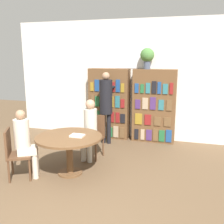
{
  "coord_description": "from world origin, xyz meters",
  "views": [
    {
      "loc": [
        1.42,
        -2.52,
        2.12
      ],
      "look_at": [
        -0.01,
        2.2,
        1.05
      ],
      "focal_mm": 42.0,
      "sensor_mm": 36.0,
      "label": 1
    }
  ],
  "objects_px": {
    "chair_left_side": "(94,134)",
    "flower_vase": "(147,56)",
    "reading_table": "(69,143)",
    "seated_reader_right": "(25,140)",
    "seated_reader_left": "(90,126)",
    "bookshelf_right": "(154,106)",
    "chair_near_camera": "(15,151)",
    "bookshelf_left": "(109,104)",
    "librarian_standing": "(106,100)"
  },
  "relations": [
    {
      "from": "chair_left_side",
      "to": "flower_vase",
      "type": "bearing_deg",
      "value": -113.9
    },
    {
      "from": "reading_table",
      "to": "seated_reader_right",
      "type": "xyz_separation_m",
      "value": [
        -0.66,
        -0.36,
        0.1
      ]
    },
    {
      "from": "seated_reader_left",
      "to": "seated_reader_right",
      "type": "xyz_separation_m",
      "value": [
        -0.76,
        -1.1,
        -0.02
      ]
    },
    {
      "from": "bookshelf_right",
      "to": "reading_table",
      "type": "xyz_separation_m",
      "value": [
        -1.18,
        -2.31,
        -0.3
      ]
    },
    {
      "from": "seated_reader_right",
      "to": "reading_table",
      "type": "bearing_deg",
      "value": 90.0
    },
    {
      "from": "chair_near_camera",
      "to": "chair_left_side",
      "type": "bearing_deg",
      "value": 117.0
    },
    {
      "from": "reading_table",
      "to": "chair_left_side",
      "type": "relative_size",
      "value": 1.34
    },
    {
      "from": "chair_near_camera",
      "to": "seated_reader_left",
      "type": "relative_size",
      "value": 0.71
    },
    {
      "from": "bookshelf_left",
      "to": "flower_vase",
      "type": "bearing_deg",
      "value": 0.3
    },
    {
      "from": "reading_table",
      "to": "librarian_standing",
      "type": "height_order",
      "value": "librarian_standing"
    },
    {
      "from": "bookshelf_left",
      "to": "chair_left_side",
      "type": "xyz_separation_m",
      "value": [
        0.1,
        -1.39,
        -0.4
      ]
    },
    {
      "from": "bookshelf_right",
      "to": "chair_near_camera",
      "type": "distance_m",
      "value": 3.43
    },
    {
      "from": "bookshelf_left",
      "to": "seated_reader_left",
      "type": "height_order",
      "value": "bookshelf_left"
    },
    {
      "from": "bookshelf_left",
      "to": "seated_reader_right",
      "type": "xyz_separation_m",
      "value": [
        -0.69,
        -2.67,
        -0.2
      ]
    },
    {
      "from": "bookshelf_left",
      "to": "chair_left_side",
      "type": "height_order",
      "value": "bookshelf_left"
    },
    {
      "from": "reading_table",
      "to": "seated_reader_right",
      "type": "relative_size",
      "value": 0.97
    },
    {
      "from": "reading_table",
      "to": "chair_near_camera",
      "type": "height_order",
      "value": "chair_near_camera"
    },
    {
      "from": "seated_reader_left",
      "to": "seated_reader_right",
      "type": "relative_size",
      "value": 1.02
    },
    {
      "from": "bookshelf_left",
      "to": "reading_table",
      "type": "height_order",
      "value": "bookshelf_left"
    },
    {
      "from": "bookshelf_left",
      "to": "librarian_standing",
      "type": "height_order",
      "value": "bookshelf_left"
    },
    {
      "from": "reading_table",
      "to": "librarian_standing",
      "type": "xyz_separation_m",
      "value": [
        0.11,
        1.81,
        0.47
      ]
    },
    {
      "from": "bookshelf_left",
      "to": "chair_left_side",
      "type": "bearing_deg",
      "value": -85.89
    },
    {
      "from": "chair_near_camera",
      "to": "seated_reader_left",
      "type": "height_order",
      "value": "seated_reader_left"
    },
    {
      "from": "chair_near_camera",
      "to": "chair_left_side",
      "type": "height_order",
      "value": "same"
    },
    {
      "from": "flower_vase",
      "to": "seated_reader_left",
      "type": "xyz_separation_m",
      "value": [
        -0.88,
        -1.57,
        -1.38
      ]
    },
    {
      "from": "bookshelf_left",
      "to": "librarian_standing",
      "type": "xyz_separation_m",
      "value": [
        0.08,
        -0.5,
        0.17
      ]
    },
    {
      "from": "bookshelf_left",
      "to": "flower_vase",
      "type": "relative_size",
      "value": 3.59
    },
    {
      "from": "flower_vase",
      "to": "seated_reader_right",
      "type": "relative_size",
      "value": 0.41
    },
    {
      "from": "bookshelf_left",
      "to": "chair_near_camera",
      "type": "relative_size",
      "value": 2.02
    },
    {
      "from": "chair_left_side",
      "to": "bookshelf_left",
      "type": "bearing_deg",
      "value": -78.23
    },
    {
      "from": "reading_table",
      "to": "flower_vase",
      "type": "bearing_deg",
      "value": 67.07
    },
    {
      "from": "chair_near_camera",
      "to": "librarian_standing",
      "type": "xyz_separation_m",
      "value": [
        0.93,
        2.26,
        0.57
      ]
    },
    {
      "from": "chair_near_camera",
      "to": "seated_reader_right",
      "type": "height_order",
      "value": "seated_reader_right"
    },
    {
      "from": "bookshelf_left",
      "to": "seated_reader_right",
      "type": "height_order",
      "value": "bookshelf_left"
    },
    {
      "from": "chair_near_camera",
      "to": "reading_table",
      "type": "bearing_deg",
      "value": 90.0
    },
    {
      "from": "seated_reader_right",
      "to": "bookshelf_left",
      "type": "bearing_deg",
      "value": 137.25
    },
    {
      "from": "bookshelf_left",
      "to": "chair_near_camera",
      "type": "height_order",
      "value": "bookshelf_left"
    },
    {
      "from": "flower_vase",
      "to": "seated_reader_left",
      "type": "bearing_deg",
      "value": -119.25
    },
    {
      "from": "chair_near_camera",
      "to": "seated_reader_right",
      "type": "relative_size",
      "value": 0.73
    },
    {
      "from": "seated_reader_left",
      "to": "seated_reader_right",
      "type": "bearing_deg",
      "value": 63.05
    },
    {
      "from": "bookshelf_left",
      "to": "flower_vase",
      "type": "height_order",
      "value": "flower_vase"
    },
    {
      "from": "bookshelf_right",
      "to": "seated_reader_right",
      "type": "bearing_deg",
      "value": -124.64
    },
    {
      "from": "seated_reader_right",
      "to": "seated_reader_left",
      "type": "bearing_deg",
      "value": 117.05
    },
    {
      "from": "reading_table",
      "to": "seated_reader_left",
      "type": "bearing_deg",
      "value": 82.34
    },
    {
      "from": "bookshelf_right",
      "to": "flower_vase",
      "type": "bearing_deg",
      "value": 178.68
    },
    {
      "from": "reading_table",
      "to": "librarian_standing",
      "type": "relative_size",
      "value": 0.68
    },
    {
      "from": "bookshelf_right",
      "to": "seated_reader_left",
      "type": "xyz_separation_m",
      "value": [
        -1.08,
        -1.57,
        -0.18
      ]
    },
    {
      "from": "bookshelf_right",
      "to": "reading_table",
      "type": "height_order",
      "value": "bookshelf_right"
    },
    {
      "from": "flower_vase",
      "to": "seated_reader_right",
      "type": "xyz_separation_m",
      "value": [
        -1.64,
        -2.68,
        -1.41
      ]
    },
    {
      "from": "librarian_standing",
      "to": "seated_reader_left",
      "type": "bearing_deg",
      "value": -90.27
    }
  ]
}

